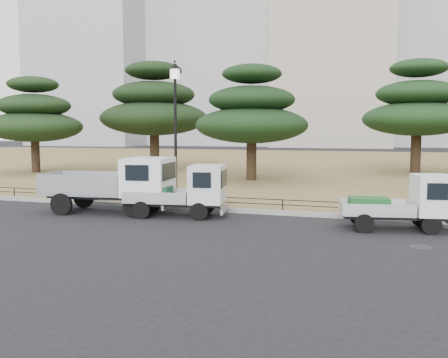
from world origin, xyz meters
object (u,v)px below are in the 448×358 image
(truck_kei_front, at_px, (184,191))
(truck_kei_rear, at_px, (405,203))
(tarp_pile, at_px, (85,188))
(truck_large, at_px, (116,182))
(street_lamp, at_px, (175,109))

(truck_kei_front, distance_m, truck_kei_rear, 7.34)
(truck_kei_front, xyz_separation_m, truck_kei_rear, (7.34, -0.08, -0.06))
(truck_kei_rear, relative_size, tarp_pile, 2.07)
(truck_kei_front, relative_size, tarp_pile, 2.20)
(truck_large, xyz_separation_m, street_lamp, (1.62, 1.77, 2.71))
(truck_kei_front, bearing_deg, tarp_pile, 148.78)
(truck_large, height_order, street_lamp, street_lamp)
(truck_kei_rear, height_order, tarp_pile, truck_kei_rear)
(truck_kei_rear, bearing_deg, truck_large, 168.92)
(truck_large, relative_size, truck_kei_front, 1.34)
(truck_large, relative_size, tarp_pile, 2.95)
(truck_large, xyz_separation_m, truck_kei_rear, (10.03, -0.04, -0.29))
(truck_large, xyz_separation_m, tarp_pile, (-2.82, 2.16, -0.55))
(truck_kei_front, relative_size, street_lamp, 0.67)
(street_lamp, xyz_separation_m, tarp_pile, (-4.44, 0.39, -3.26))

